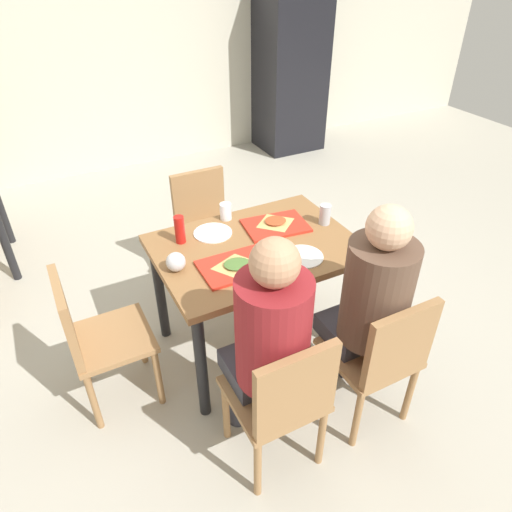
# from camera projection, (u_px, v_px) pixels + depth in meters

# --- Properties ---
(ground_plane) EXTENTS (10.00, 10.00, 0.02)m
(ground_plane) POSITION_uv_depth(u_px,v_px,m) (256.00, 343.00, 2.97)
(ground_plane) COLOR #B2AD9E
(back_wall) EXTENTS (10.00, 0.10, 2.80)m
(back_wall) POSITION_uv_depth(u_px,v_px,m) (105.00, 30.00, 4.51)
(back_wall) COLOR beige
(back_wall) RESTS_ON ground_plane
(main_table) EXTENTS (1.10, 0.80, 0.75)m
(main_table) POSITION_uv_depth(u_px,v_px,m) (256.00, 260.00, 2.60)
(main_table) COLOR olive
(main_table) RESTS_ON ground_plane
(chair_near_left) EXTENTS (0.40, 0.40, 0.83)m
(chair_near_left) POSITION_uv_depth(u_px,v_px,m) (283.00, 398.00, 2.01)
(chair_near_left) COLOR #9E7247
(chair_near_left) RESTS_ON ground_plane
(chair_near_right) EXTENTS (0.40, 0.40, 0.83)m
(chair_near_right) POSITION_uv_depth(u_px,v_px,m) (381.00, 355.00, 2.22)
(chair_near_right) COLOR #9E7247
(chair_near_right) RESTS_ON ground_plane
(chair_far_side) EXTENTS (0.40, 0.40, 0.83)m
(chair_far_side) POSITION_uv_depth(u_px,v_px,m) (205.00, 222.00, 3.26)
(chair_far_side) COLOR #9E7247
(chair_far_side) RESTS_ON ground_plane
(chair_left_end) EXTENTS (0.40, 0.40, 0.83)m
(chair_left_end) POSITION_uv_depth(u_px,v_px,m) (93.00, 334.00, 2.34)
(chair_left_end) COLOR #9E7247
(chair_left_end) RESTS_ON ground_plane
(person_in_red) EXTENTS (0.32, 0.42, 1.24)m
(person_in_red) POSITION_uv_depth(u_px,v_px,m) (269.00, 337.00, 1.98)
(person_in_red) COLOR #383842
(person_in_red) RESTS_ON ground_plane
(person_in_brown_jacket) EXTENTS (0.32, 0.42, 1.24)m
(person_in_brown_jacket) POSITION_uv_depth(u_px,v_px,m) (370.00, 299.00, 2.18)
(person_in_brown_jacket) COLOR #383842
(person_in_brown_jacket) RESTS_ON ground_plane
(tray_red_near) EXTENTS (0.36, 0.26, 0.02)m
(tray_red_near) POSITION_uv_depth(u_px,v_px,m) (235.00, 266.00, 2.36)
(tray_red_near) COLOR red
(tray_red_near) RESTS_ON main_table
(tray_red_far) EXTENTS (0.39, 0.30, 0.02)m
(tray_red_far) POSITION_uv_depth(u_px,v_px,m) (276.00, 225.00, 2.70)
(tray_red_far) COLOR red
(tray_red_far) RESTS_ON main_table
(paper_plate_center) EXTENTS (0.22, 0.22, 0.01)m
(paper_plate_center) POSITION_uv_depth(u_px,v_px,m) (213.00, 233.00, 2.64)
(paper_plate_center) COLOR white
(paper_plate_center) RESTS_ON main_table
(paper_plate_near_edge) EXTENTS (0.22, 0.22, 0.01)m
(paper_plate_near_edge) POSITION_uv_depth(u_px,v_px,m) (303.00, 257.00, 2.44)
(paper_plate_near_edge) COLOR white
(paper_plate_near_edge) RESTS_ON main_table
(pizza_slice_a) EXTENTS (0.24, 0.22, 0.02)m
(pizza_slice_a) POSITION_uv_depth(u_px,v_px,m) (237.00, 265.00, 2.34)
(pizza_slice_a) COLOR #DBAD60
(pizza_slice_a) RESTS_ON tray_red_near
(pizza_slice_b) EXTENTS (0.19, 0.17, 0.02)m
(pizza_slice_b) POSITION_uv_depth(u_px,v_px,m) (275.00, 222.00, 2.70)
(pizza_slice_b) COLOR #DBAD60
(pizza_slice_b) RESTS_ON tray_red_far
(plastic_cup_a) EXTENTS (0.07, 0.07, 0.10)m
(plastic_cup_a) POSITION_uv_depth(u_px,v_px,m) (226.00, 211.00, 2.75)
(plastic_cup_a) COLOR white
(plastic_cup_a) RESTS_ON main_table
(plastic_cup_b) EXTENTS (0.07, 0.07, 0.10)m
(plastic_cup_b) POSITION_uv_depth(u_px,v_px,m) (293.00, 268.00, 2.28)
(plastic_cup_b) COLOR white
(plastic_cup_b) RESTS_ON main_table
(soda_can) EXTENTS (0.07, 0.07, 0.12)m
(soda_can) POSITION_uv_depth(u_px,v_px,m) (325.00, 214.00, 2.70)
(soda_can) COLOR #B7BCC6
(soda_can) RESTS_ON main_table
(condiment_bottle) EXTENTS (0.06, 0.06, 0.16)m
(condiment_bottle) POSITION_uv_depth(u_px,v_px,m) (180.00, 230.00, 2.52)
(condiment_bottle) COLOR red
(condiment_bottle) RESTS_ON main_table
(foil_bundle) EXTENTS (0.10, 0.10, 0.10)m
(foil_bundle) POSITION_uv_depth(u_px,v_px,m) (176.00, 262.00, 2.32)
(foil_bundle) COLOR silver
(foil_bundle) RESTS_ON main_table
(drink_fridge) EXTENTS (0.70, 0.60, 1.90)m
(drink_fridge) POSITION_uv_depth(u_px,v_px,m) (290.00, 65.00, 5.24)
(drink_fridge) COLOR black
(drink_fridge) RESTS_ON ground_plane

